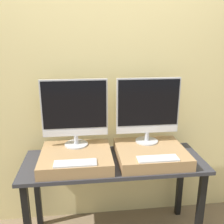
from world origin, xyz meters
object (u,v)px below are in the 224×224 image
Objects in this scene: monitor_left at (75,111)px; monitor_right at (148,109)px; keyboard_right at (158,158)px; keyboard_left at (75,163)px.

monitor_left is 0.62m from monitor_right.
monitor_left reaches higher than keyboard_right.
keyboard_left is 0.62m from keyboard_right.
monitor_right is (0.62, 0.34, 0.30)m from keyboard_left.
keyboard_left is 0.77m from monitor_right.
keyboard_right is at bearing -90.00° from monitor_right.
monitor_right is at bearing 0.00° from monitor_left.
keyboard_right is (0.62, 0.00, 0.00)m from keyboard_left.
keyboard_left and keyboard_right have the same top height.
monitor_right is 1.82× the size of keyboard_right.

